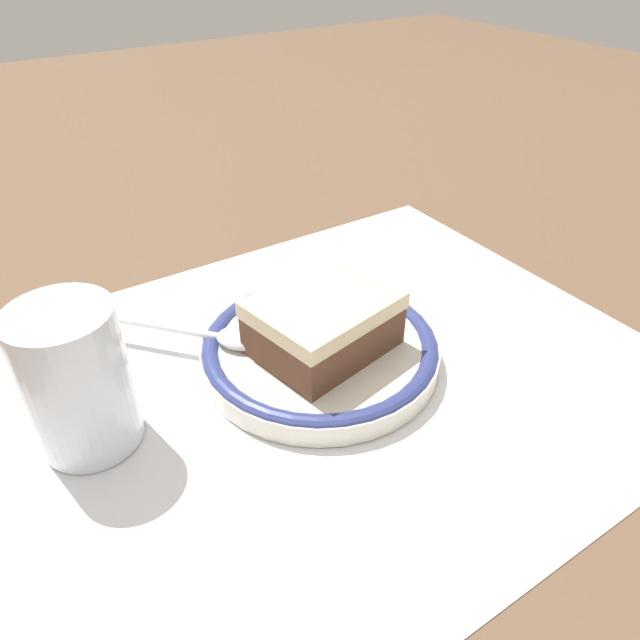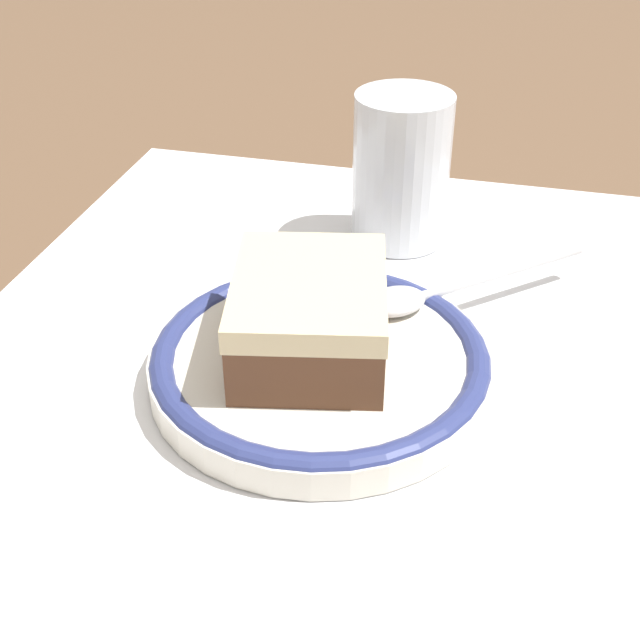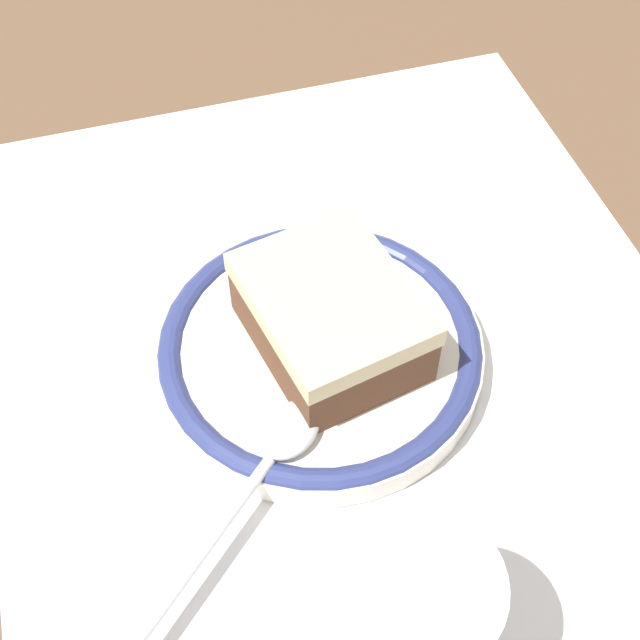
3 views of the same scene
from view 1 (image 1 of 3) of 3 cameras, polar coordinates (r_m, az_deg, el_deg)
ground_plane at (r=0.42m, az=-0.78°, el=-5.94°), size 2.40×2.40×0.00m
placemat at (r=0.42m, az=-0.78°, el=-5.86°), size 0.49×0.38×0.00m
plate at (r=0.43m, az=0.00°, el=-2.83°), size 0.17×0.17×0.02m
cake_slice at (r=0.41m, az=0.34°, el=-0.26°), size 0.11×0.09×0.04m
spoon at (r=0.43m, az=-10.41°, el=-1.36°), size 0.11×0.12×0.01m
cup at (r=0.38m, az=-22.37°, el=-6.09°), size 0.06×0.06×0.10m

